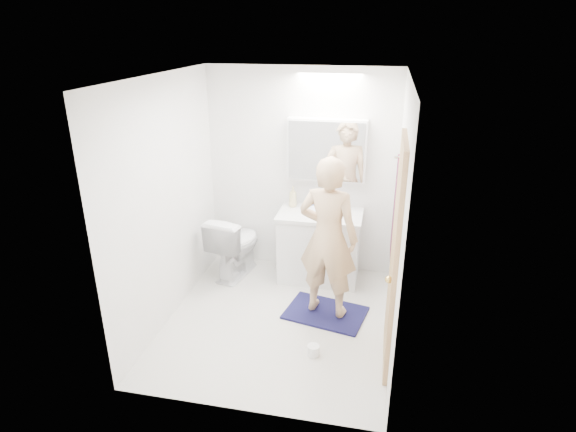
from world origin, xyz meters
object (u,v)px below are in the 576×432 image
(toothbrush_cup, at_px, (341,206))
(vanity_cabinet, at_px, (319,248))
(soap_bottle_a, at_px, (293,197))
(person, at_px, (328,238))
(medicine_cabinet, at_px, (327,150))
(soap_bottle_b, at_px, (311,200))
(toilet, at_px, (235,245))
(toilet_paper_roll, at_px, (313,350))

(toothbrush_cup, bearing_deg, vanity_cabinet, -143.34)
(soap_bottle_a, bearing_deg, person, -59.78)
(vanity_cabinet, xyz_separation_m, medicine_cabinet, (0.03, 0.21, 1.11))
(soap_bottle_b, relative_size, toothbrush_cup, 1.74)
(toilet, xyz_separation_m, person, (1.17, -0.64, 0.48))
(soap_bottle_a, bearing_deg, soap_bottle_b, 8.03)
(person, distance_m, toilet_paper_roll, 1.07)
(vanity_cabinet, bearing_deg, person, -76.38)
(soap_bottle_a, relative_size, toilet_paper_roll, 2.23)
(vanity_cabinet, height_order, toilet_paper_roll, vanity_cabinet)
(toothbrush_cup, xyz_separation_m, toilet_paper_roll, (-0.05, -1.60, -0.82))
(toilet, height_order, soap_bottle_b, soap_bottle_b)
(medicine_cabinet, distance_m, person, 1.17)
(toilet_paper_roll, bearing_deg, toilet, 130.88)
(person, height_order, toilet_paper_roll, person)
(soap_bottle_a, height_order, toothbrush_cup, soap_bottle_a)
(vanity_cabinet, height_order, medicine_cabinet, medicine_cabinet)
(toilet, xyz_separation_m, toilet_paper_roll, (1.15, -1.33, -0.34))
(medicine_cabinet, relative_size, toilet_paper_roll, 8.00)
(soap_bottle_b, bearing_deg, toothbrush_cup, -3.30)
(toothbrush_cup, bearing_deg, soap_bottle_b, 176.70)
(toilet, height_order, toilet_paper_roll, toilet)
(toothbrush_cup, relative_size, toilet_paper_roll, 0.94)
(vanity_cabinet, relative_size, toothbrush_cup, 8.71)
(soap_bottle_a, xyz_separation_m, toilet_paper_roll, (0.51, -1.59, -0.89))
(person, xyz_separation_m, soap_bottle_b, (-0.32, 0.94, 0.04))
(medicine_cabinet, bearing_deg, person, -80.74)
(vanity_cabinet, height_order, soap_bottle_a, soap_bottle_a)
(medicine_cabinet, xyz_separation_m, soap_bottle_b, (-0.16, -0.03, -0.59))
(medicine_cabinet, distance_m, soap_bottle_a, 0.67)
(toilet, distance_m, person, 1.42)
(toothbrush_cup, distance_m, toilet_paper_roll, 1.80)
(toilet, bearing_deg, person, 162.85)
(person, bearing_deg, medicine_cabinet, -68.89)
(vanity_cabinet, xyz_separation_m, person, (0.18, -0.76, 0.48))
(toilet_paper_roll, bearing_deg, person, 88.13)
(vanity_cabinet, distance_m, medicine_cabinet, 1.13)
(toilet, xyz_separation_m, soap_bottle_b, (0.85, 0.30, 0.52))
(toothbrush_cup, bearing_deg, toilet, -167.10)
(toilet, bearing_deg, toilet_paper_roll, 142.52)
(soap_bottle_b, relative_size, toilet_paper_roll, 1.64)
(toilet, distance_m, soap_bottle_a, 0.89)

